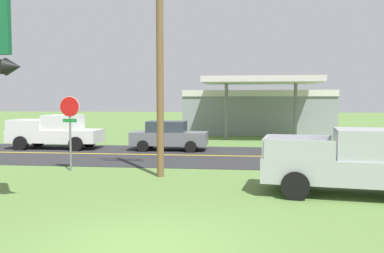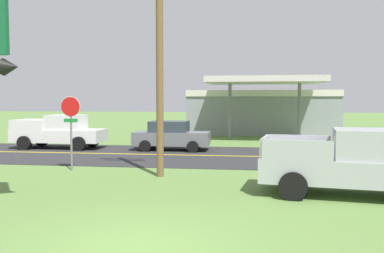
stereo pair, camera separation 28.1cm
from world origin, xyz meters
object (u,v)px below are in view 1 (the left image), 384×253
(stop_sign, at_px, (70,120))
(gas_station, at_px, (257,110))
(pickup_white_on_road, at_px, (57,132))
(pickup_silver_parked_on_lawn, at_px, (355,163))
(utility_pole, at_px, (160,51))
(car_grey_near_lane, at_px, (169,136))

(stop_sign, distance_m, gas_station, 21.01)
(stop_sign, height_order, gas_station, gas_station)
(stop_sign, xyz_separation_m, pickup_white_on_road, (-3.85, 7.01, -1.06))
(gas_station, relative_size, pickup_white_on_road, 2.31)
(stop_sign, relative_size, pickup_silver_parked_on_lawn, 0.54)
(stop_sign, distance_m, utility_pole, 4.61)
(gas_station, distance_m, car_grey_near_lane, 13.55)
(pickup_white_on_road, distance_m, car_grey_near_lane, 6.55)
(utility_pole, distance_m, pickup_silver_parked_on_lawn, 7.56)
(stop_sign, xyz_separation_m, gas_station, (8.04, 19.41, -0.08))
(pickup_silver_parked_on_lawn, distance_m, car_grey_near_lane, 12.44)
(utility_pole, xyz_separation_m, pickup_silver_parked_on_lawn, (6.25, -2.26, -3.59))
(utility_pole, bearing_deg, stop_sign, 168.45)
(stop_sign, bearing_deg, pickup_white_on_road, 118.76)
(stop_sign, xyz_separation_m, car_grey_near_lane, (2.70, 7.01, -1.20))
(stop_sign, distance_m, pickup_silver_parked_on_lawn, 10.53)
(stop_sign, relative_size, gas_station, 0.25)
(gas_station, bearing_deg, car_grey_near_lane, -113.33)
(pickup_white_on_road, bearing_deg, pickup_silver_parked_on_lawn, -35.90)
(stop_sign, bearing_deg, pickup_silver_parked_on_lawn, -16.84)
(stop_sign, relative_size, pickup_white_on_road, 0.57)
(stop_sign, relative_size, utility_pole, 0.35)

